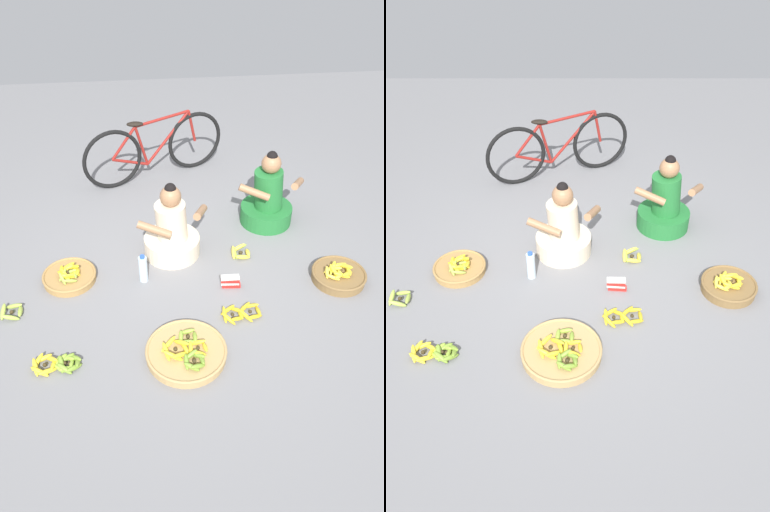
{
  "view_description": "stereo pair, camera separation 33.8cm",
  "coord_description": "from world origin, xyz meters",
  "views": [
    {
      "loc": [
        -0.34,
        -3.36,
        2.94
      ],
      "look_at": [
        0.0,
        -0.2,
        0.35
      ],
      "focal_mm": 34.63,
      "sensor_mm": 36.0,
      "label": 1
    },
    {
      "loc": [
        0.0,
        -3.38,
        2.94
      ],
      "look_at": [
        0.0,
        -0.2,
        0.35
      ],
      "focal_mm": 34.63,
      "sensor_mm": 36.0,
      "label": 2
    }
  ],
  "objects": [
    {
      "name": "loose_bananas_mid_left",
      "position": [
        0.51,
        0.19,
        0.03
      ],
      "size": [
        0.19,
        0.2,
        0.1
      ],
      "color": "#8CAD38",
      "rests_on": "ground"
    },
    {
      "name": "vendor_woman_front",
      "position": [
        -0.13,
        0.3,
        0.24
      ],
      "size": [
        0.67,
        0.54,
        0.76
      ],
      "color": "beige",
      "rests_on": "ground"
    },
    {
      "name": "ground_plane",
      "position": [
        0.0,
        0.0,
        0.0
      ],
      "size": [
        10.0,
        10.0,
        0.0
      ],
      "primitive_type": "plane",
      "color": "slate"
    },
    {
      "name": "packet_carton_stack",
      "position": [
        0.33,
        -0.23,
        0.06
      ],
      "size": [
        0.18,
        0.07,
        0.12
      ],
      "color": "red",
      "rests_on": "ground"
    },
    {
      "name": "loose_bananas_back_left",
      "position": [
        -1.5,
        -0.37,
        0.03
      ],
      "size": [
        0.19,
        0.18,
        0.09
      ],
      "color": "#9EB747",
      "rests_on": "ground"
    },
    {
      "name": "banana_basket_near_vendor",
      "position": [
        1.3,
        -0.24,
        0.06
      ],
      "size": [
        0.48,
        0.48,
        0.17
      ],
      "color": "brown",
      "rests_on": "ground"
    },
    {
      "name": "loose_bananas_mid_right",
      "position": [
        0.36,
        -0.58,
        0.03
      ],
      "size": [
        0.36,
        0.24,
        0.09
      ],
      "color": "gold",
      "rests_on": "ground"
    },
    {
      "name": "banana_basket_front_right",
      "position": [
        -1.07,
        0.01,
        0.05
      ],
      "size": [
        0.47,
        0.47,
        0.15
      ],
      "color": "#A87F47",
      "rests_on": "ground"
    },
    {
      "name": "vendor_woman_behind",
      "position": [
        0.86,
        0.72,
        0.25
      ],
      "size": [
        0.71,
        0.52,
        0.79
      ],
      "color": "#237233",
      "rests_on": "ground"
    },
    {
      "name": "water_bottle",
      "position": [
        -0.41,
        -0.06,
        0.13
      ],
      "size": [
        0.08,
        0.08,
        0.28
      ],
      "color": "silver",
      "rests_on": "ground"
    },
    {
      "name": "banana_basket_front_left",
      "position": [
        -0.12,
        -0.96,
        0.05
      ],
      "size": [
        0.62,
        0.62,
        0.15
      ],
      "color": "tan",
      "rests_on": "ground"
    },
    {
      "name": "loose_bananas_near_bicycle",
      "position": [
        -1.07,
        -0.96,
        0.03
      ],
      "size": [
        0.39,
        0.22,
        0.09
      ],
      "color": "#8CAD38",
      "rests_on": "ground"
    },
    {
      "name": "bicycle_leaning",
      "position": [
        -0.22,
        1.75,
        0.36
      ],
      "size": [
        1.6,
        0.67,
        0.73
      ],
      "color": "black",
      "rests_on": "ground"
    }
  ]
}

